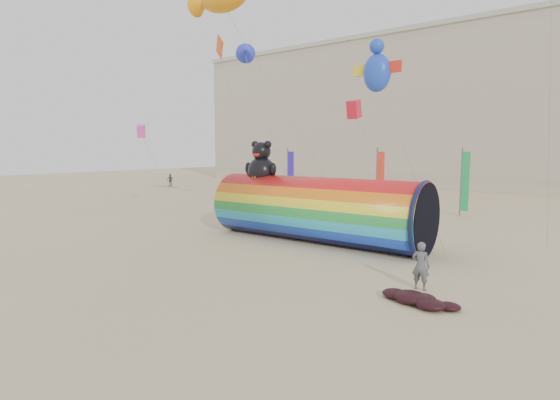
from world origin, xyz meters
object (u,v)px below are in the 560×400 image
Objects in this scene: hotel_building at (393,114)px; fabric_bundle at (417,299)px; kite_handler at (421,266)px; windsock_assembly at (316,208)px.

fabric_bundle is at bearing -66.21° from hotel_building.
kite_handler reaches higher than fabric_bundle.
hotel_building is at bearing 113.79° from fabric_bundle.
hotel_building is at bearing 107.66° from windsock_assembly.
fabric_bundle is at bearing -38.45° from windsock_assembly.
fabric_bundle is at bearing 104.44° from kite_handler.
fabric_bundle is (0.45, -1.54, -0.71)m from kite_handler.
fabric_bundle is (8.03, -6.37, -1.71)m from windsock_assembly.
hotel_building reaches higher than windsock_assembly.
windsock_assembly is at bearing -34.60° from kite_handler.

